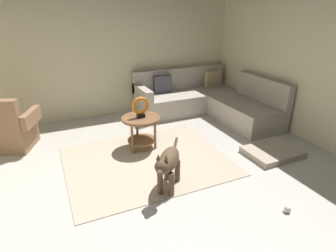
{
  "coord_description": "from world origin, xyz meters",
  "views": [
    {
      "loc": [
        -1.05,
        -2.7,
        2.09
      ],
      "look_at": [
        0.45,
        0.6,
        0.55
      ],
      "focal_mm": 29.77,
      "sensor_mm": 36.0,
      "label": 1
    }
  ],
  "objects_px": {
    "side_table": "(141,124)",
    "dog_bed_mat": "(272,152)",
    "armchair": "(9,130)",
    "torus_sculpture": "(140,107)",
    "dog": "(168,163)",
    "sectional_couch": "(207,101)",
    "dog_toy_ball": "(287,209)"
  },
  "relations": [
    {
      "from": "torus_sculpture",
      "to": "dog",
      "type": "bearing_deg",
      "value": -93.62
    },
    {
      "from": "torus_sculpture",
      "to": "dog_bed_mat",
      "type": "height_order",
      "value": "torus_sculpture"
    },
    {
      "from": "dog",
      "to": "dog_bed_mat",
      "type": "bearing_deg",
      "value": -135.97
    },
    {
      "from": "sectional_couch",
      "to": "dog",
      "type": "bearing_deg",
      "value": -131.32
    },
    {
      "from": "torus_sculpture",
      "to": "sectional_couch",
      "type": "bearing_deg",
      "value": 27.25
    },
    {
      "from": "torus_sculpture",
      "to": "side_table",
      "type": "bearing_deg",
      "value": -82.87
    },
    {
      "from": "sectional_couch",
      "to": "side_table",
      "type": "relative_size",
      "value": 3.75
    },
    {
      "from": "side_table",
      "to": "dog",
      "type": "height_order",
      "value": "dog"
    },
    {
      "from": "sectional_couch",
      "to": "dog_bed_mat",
      "type": "relative_size",
      "value": 2.81
    },
    {
      "from": "dog",
      "to": "dog_toy_ball",
      "type": "xyz_separation_m",
      "value": [
        1.03,
        -0.93,
        -0.34
      ]
    },
    {
      "from": "torus_sculpture",
      "to": "dog_toy_ball",
      "type": "xyz_separation_m",
      "value": [
        0.96,
        -2.11,
        -0.67
      ]
    },
    {
      "from": "dog",
      "to": "dog_toy_ball",
      "type": "relative_size",
      "value": 8.54
    },
    {
      "from": "armchair",
      "to": "torus_sculpture",
      "type": "distance_m",
      "value": 2.11
    },
    {
      "from": "side_table",
      "to": "dog_toy_ball",
      "type": "distance_m",
      "value": 2.35
    },
    {
      "from": "dog_bed_mat",
      "to": "torus_sculpture",
      "type": "bearing_deg",
      "value": 149.51
    },
    {
      "from": "dog_bed_mat",
      "to": "armchair",
      "type": "bearing_deg",
      "value": 152.7
    },
    {
      "from": "torus_sculpture",
      "to": "armchair",
      "type": "bearing_deg",
      "value": 155.83
    },
    {
      "from": "side_table",
      "to": "dog_toy_ball",
      "type": "bearing_deg",
      "value": -65.63
    },
    {
      "from": "side_table",
      "to": "dog_bed_mat",
      "type": "distance_m",
      "value": 2.07
    },
    {
      "from": "armchair",
      "to": "torus_sculpture",
      "type": "relative_size",
      "value": 2.95
    },
    {
      "from": "sectional_couch",
      "to": "dog",
      "type": "xyz_separation_m",
      "value": [
        -1.84,
        -2.09,
        0.09
      ]
    },
    {
      "from": "armchair",
      "to": "side_table",
      "type": "bearing_deg",
      "value": -3.08
    },
    {
      "from": "sectional_couch",
      "to": "side_table",
      "type": "distance_m",
      "value": 1.99
    },
    {
      "from": "sectional_couch",
      "to": "dog",
      "type": "distance_m",
      "value": 2.78
    },
    {
      "from": "torus_sculpture",
      "to": "dog_bed_mat",
      "type": "bearing_deg",
      "value": -30.49
    },
    {
      "from": "dog",
      "to": "armchair",
      "type": "bearing_deg",
      "value": -8.77
    },
    {
      "from": "torus_sculpture",
      "to": "dog_bed_mat",
      "type": "distance_m",
      "value": 2.14
    },
    {
      "from": "armchair",
      "to": "dog",
      "type": "xyz_separation_m",
      "value": [
        1.82,
        -2.03,
        0.05
      ]
    },
    {
      "from": "side_table",
      "to": "torus_sculpture",
      "type": "relative_size",
      "value": 1.84
    },
    {
      "from": "dog_bed_mat",
      "to": "dog",
      "type": "xyz_separation_m",
      "value": [
        -1.83,
        -0.15,
        0.33
      ]
    },
    {
      "from": "armchair",
      "to": "dog",
      "type": "distance_m",
      "value": 2.72
    },
    {
      "from": "sectional_couch",
      "to": "armchair",
      "type": "xyz_separation_m",
      "value": [
        -3.65,
        -0.06,
        0.03
      ]
    }
  ]
}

